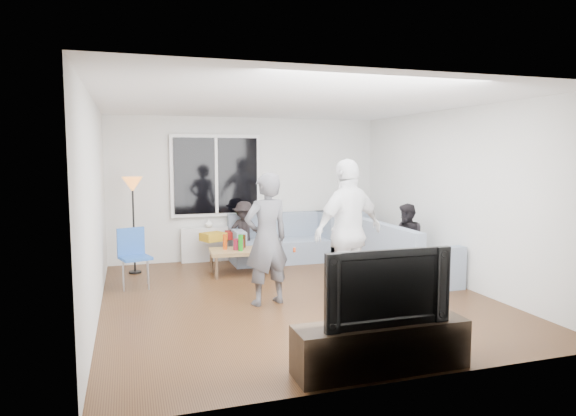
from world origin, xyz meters
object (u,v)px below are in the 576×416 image
object	(u,v)px
coffee_table	(244,261)
player_right	(349,232)
player_left	(267,239)
tv_console	(381,347)
floor_lamp	(134,226)
television	(382,285)
sofa_back_section	(294,237)
spectator_right	(407,241)
side_chair	(135,259)
sofa_right_section	(404,250)
spectator_back	(244,232)

from	to	relation	value
coffee_table	player_right	xyz separation A→B (m)	(0.92, -2.01, 0.74)
player_left	tv_console	xyz separation A→B (m)	(0.44, -2.28, -0.63)
floor_lamp	television	size ratio (longest dim) A/B	1.33
sofa_back_section	spectator_right	distance (m)	2.20
coffee_table	side_chair	size ratio (longest dim) A/B	1.28
side_chair	spectator_right	bearing A→B (deg)	-26.13
sofa_right_section	coffee_table	bearing A→B (deg)	68.39
sofa_back_section	player_right	distance (m)	2.82
floor_lamp	spectator_right	distance (m)	4.38
coffee_table	spectator_back	size ratio (longest dim) A/B	0.99
side_chair	tv_console	size ratio (longest dim) A/B	0.54
spectator_back	spectator_right	bearing A→B (deg)	-31.25
tv_console	spectator_back	bearing A→B (deg)	91.95
sofa_back_section	television	bearing A→B (deg)	-99.02
sofa_back_section	spectator_back	size ratio (longest dim) A/B	2.08
coffee_table	player_left	distance (m)	1.86
tv_console	spectator_right	bearing A→B (deg)	55.75
side_chair	player_left	world-z (taller)	player_left
player_right	television	size ratio (longest dim) A/B	1.59
spectator_right	spectator_back	world-z (taller)	spectator_right
sofa_back_section	spectator_back	distance (m)	0.93
spectator_right	tv_console	distance (m)	3.63
player_left	player_right	world-z (taller)	player_right
side_chair	tv_console	world-z (taller)	side_chair
sofa_back_section	player_left	size ratio (longest dim) A/B	1.35
spectator_back	player_left	bearing A→B (deg)	-87.87
coffee_table	spectator_back	distance (m)	0.88
player_right	television	bearing A→B (deg)	54.86
sofa_right_section	television	bearing A→B (deg)	146.53
floor_lamp	sofa_back_section	bearing A→B (deg)	3.60
sofa_right_section	player_right	xyz separation A→B (m)	(-1.45, -1.08, 0.51)
sofa_right_section	player_right	size ratio (longest dim) A/B	1.07
sofa_right_section	spectator_right	distance (m)	0.18
coffee_table	television	size ratio (longest dim) A/B	0.93
coffee_table	television	xyz separation A→B (m)	(0.34, -4.01, 0.58)
sofa_right_section	player_left	bearing A→B (deg)	107.87
player_left	spectator_back	bearing A→B (deg)	-110.00
sofa_right_section	floor_lamp	distance (m)	4.36
side_chair	player_right	distance (m)	3.12
floor_lamp	player_left	distance (m)	2.82
sofa_right_section	spectator_right	world-z (taller)	spectator_right
floor_lamp	spectator_back	xyz separation A→B (m)	(1.87, 0.21, -0.23)
coffee_table	tv_console	distance (m)	4.03
player_left	coffee_table	bearing A→B (deg)	-107.04
sofa_right_section	side_chair	world-z (taller)	side_chair
floor_lamp	side_chair	bearing A→B (deg)	-90.00
player_left	floor_lamp	bearing A→B (deg)	-69.18
sofa_back_section	spectator_back	world-z (taller)	spectator_back
side_chair	spectator_back	world-z (taller)	spectator_back
sofa_right_section	tv_console	world-z (taller)	sofa_right_section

